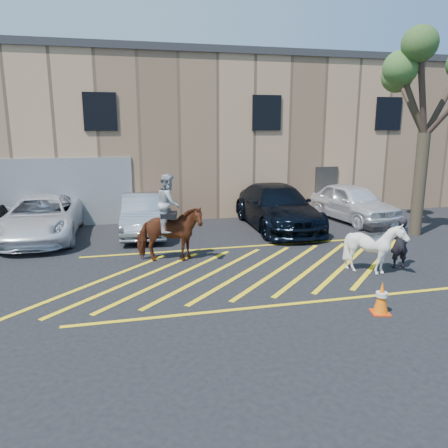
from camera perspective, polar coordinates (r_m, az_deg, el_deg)
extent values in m
plane|color=black|center=(12.77, 2.62, -5.76)|extent=(90.00, 90.00, 0.00)
imported|color=white|center=(17.24, -22.74, 0.76)|extent=(2.69, 5.61, 1.54)
imported|color=gray|center=(16.97, -10.40, 1.28)|extent=(1.93, 4.65, 1.49)
imported|color=black|center=(17.75, 6.94, 2.25)|extent=(2.52, 5.94, 1.71)
imported|color=white|center=(19.72, 16.41, 2.72)|extent=(2.54, 4.95, 1.61)
imported|color=black|center=(13.57, 21.97, -2.28)|extent=(0.58, 0.42, 1.50)
cube|color=tan|center=(23.88, -5.50, 11.32)|extent=(32.00, 10.00, 7.00)
cube|color=#2D2D30|center=(24.08, -5.69, 20.04)|extent=(32.20, 10.20, 0.30)
cube|color=black|center=(18.61, -15.89, 13.94)|extent=(1.30, 0.08, 1.50)
cube|color=black|center=(19.67, 5.59, 14.25)|extent=(1.30, 0.08, 1.50)
cube|color=black|center=(22.36, 20.70, 13.32)|extent=(1.30, 0.08, 1.50)
cube|color=#38332D|center=(21.04, 13.15, 4.32)|extent=(1.10, 0.08, 2.20)
cube|color=yellow|center=(12.05, -16.68, -7.43)|extent=(4.20, 4.20, 0.01)
cube|color=yellow|center=(12.03, -11.65, -7.18)|extent=(4.20, 4.20, 0.01)
cube|color=yellow|center=(12.10, -6.64, -6.88)|extent=(4.20, 4.20, 0.01)
cube|color=yellow|center=(12.25, -1.73, -6.54)|extent=(4.20, 4.20, 0.01)
cube|color=yellow|center=(12.50, 3.01, -6.16)|extent=(4.20, 4.20, 0.01)
cube|color=yellow|center=(12.83, 7.53, -5.76)|extent=(4.20, 4.20, 0.01)
cube|color=yellow|center=(13.23, 11.80, -5.34)|extent=(4.20, 4.20, 0.01)
cube|color=yellow|center=(13.70, 15.79, -4.93)|extent=(4.20, 4.20, 0.01)
cube|color=yellow|center=(14.23, 19.49, -4.53)|extent=(4.20, 4.20, 0.01)
cube|color=yellow|center=(14.80, 0.25, -3.13)|extent=(9.50, 0.12, 0.01)
cube|color=yellow|center=(10.29, 7.05, -10.49)|extent=(9.50, 0.12, 0.01)
imported|color=#5A2615|center=(13.27, -7.15, -1.31)|extent=(2.16, 1.28, 1.71)
imported|color=#A1A5AB|center=(13.08, -7.26, 2.72)|extent=(0.80, 0.95, 1.74)
cube|color=black|center=(13.14, -7.22, 1.21)|extent=(0.56, 0.64, 0.14)
imported|color=silver|center=(12.80, 19.10, -2.95)|extent=(1.31, 1.45, 1.49)
cube|color=black|center=(12.67, 19.29, -0.42)|extent=(0.60, 0.51, 0.14)
cube|color=#F13A09|center=(10.41, 19.73, -10.83)|extent=(0.46, 0.46, 0.03)
cone|color=#FF660A|center=(10.28, 19.88, -8.96)|extent=(0.32, 0.32, 0.70)
cylinder|color=silver|center=(10.25, 19.90, -8.65)|extent=(0.25, 0.25, 0.10)
cylinder|color=#4A3F2D|center=(17.86, 24.17, 4.69)|extent=(0.44, 0.44, 3.80)
cylinder|color=#403227|center=(18.35, 26.79, 14.28)|extent=(1.76, 0.51, 2.68)
cylinder|color=#493D2C|center=(18.39, 23.15, 14.08)|extent=(0.33, 1.88, 2.34)
cylinder|color=#433829|center=(17.38, 23.43, 14.34)|extent=(1.40, 0.20, 2.39)
cylinder|color=#4B352D|center=(17.26, 24.47, 15.46)|extent=(1.16, 0.77, 3.11)
sphere|color=#567431|center=(19.12, 21.67, 17.43)|extent=(1.20, 1.20, 1.20)
sphere|color=#497431|center=(17.12, 22.06, 18.36)|extent=(1.20, 1.20, 1.20)
sphere|color=#46622A|center=(16.93, 24.21, 20.70)|extent=(1.20, 1.20, 1.20)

